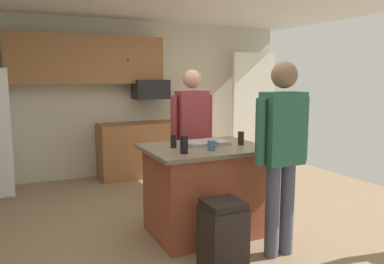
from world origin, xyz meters
The scene contains 15 objects.
floor centered at (0.00, 0.00, 0.00)m, with size 7.04×7.04×0.00m, color #937A5B.
back_wall centered at (0.00, 2.80, 1.30)m, with size 6.40×0.10×2.60m, color beige.
french_door_window_panel centered at (2.60, 2.40, 1.10)m, with size 0.90×0.06×2.00m, color white.
cabinet_run_upper centered at (-0.40, 2.60, 1.93)m, with size 2.40×0.38×0.75m.
cabinet_run_lower centered at (0.60, 2.48, 0.45)m, with size 1.80×0.63×0.90m.
microwave_over_range centered at (0.60, 2.50, 1.45)m, with size 0.56×0.40×0.32m, color black.
kitchen_island centered at (0.27, -0.11, 0.47)m, with size 1.23×0.97×0.94m.
person_elder_center centered at (0.67, -0.87, 1.04)m, with size 0.57×0.24×1.79m.
person_guest_right centered at (0.51, 0.70, 1.01)m, with size 0.57×0.23×1.74m.
glass_short_whisky centered at (-0.07, -0.35, 1.02)m, with size 0.07×0.07×0.17m.
tumbler_amber centered at (-0.05, -0.05, 1.01)m, with size 0.06×0.06×0.14m.
glass_dark_ale centered at (0.67, -0.19, 1.01)m, with size 0.07×0.07×0.14m.
mug_blue_stoneware centered at (0.24, -0.33, 0.99)m, with size 0.12×0.08×0.10m.
serving_tray centered at (0.33, -0.04, 0.96)m, with size 0.44×0.30×0.04m.
trash_bin centered at (0.06, -0.87, 0.30)m, with size 0.34×0.34×0.61m.
Camera 1 is at (-1.50, -3.57, 1.65)m, focal length 35.55 mm.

